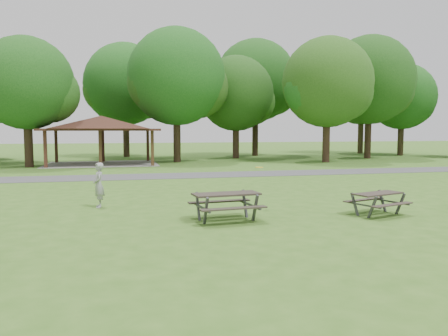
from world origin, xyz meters
TOP-DOWN VIEW (x-y plane):
  - ground at (0.00, 0.00)m, footprint 160.00×160.00m
  - asphalt_path at (0.00, 14.00)m, footprint 120.00×3.20m
  - pavilion at (-4.00, 24.00)m, footprint 8.60×7.01m
  - tree_row_d at (-8.92, 22.53)m, footprint 6.93×6.60m
  - tree_row_e at (2.10, 25.03)m, footprint 8.40×8.00m
  - tree_row_f at (8.09, 28.53)m, footprint 7.35×7.00m
  - tree_row_g at (14.09, 22.03)m, footprint 7.77×7.40m
  - tree_row_h at (20.10, 25.53)m, footprint 8.61×8.20m
  - tree_row_i at (26.08, 29.03)m, footprint 7.14×6.80m
  - tree_deep_b at (-1.90, 33.03)m, footprint 8.40×8.00m
  - tree_deep_c at (11.10, 32.03)m, footprint 8.82×8.40m
  - tree_deep_d at (24.10, 33.53)m, footprint 8.40×8.00m
  - picnic_table_middle at (0.38, 1.13)m, footprint 2.09×1.75m
  - picnic_table_far at (5.22, 0.88)m, footprint 1.98×1.76m
  - frisbee_in_flight at (1.92, 2.75)m, footprint 0.34×0.34m
  - frisbee_thrower at (-3.36, 4.28)m, footprint 0.44×0.61m

SIDE VIEW (x-z plane):
  - ground at x=0.00m, z-range 0.00..0.00m
  - asphalt_path at x=0.00m, z-range 0.00..0.02m
  - picnic_table_far at x=5.22m, z-range 0.17..0.89m
  - picnic_table_middle at x=0.38m, z-range 0.20..1.05m
  - frisbee_thrower at x=-3.36m, z-range 0.00..1.55m
  - frisbee_in_flight at x=1.92m, z-range 1.40..1.42m
  - pavilion at x=-4.00m, z-range 1.18..4.94m
  - tree_row_d at x=-8.92m, z-range 1.13..10.41m
  - tree_row_f at x=8.09m, z-range 1.06..10.62m
  - tree_row_i at x=26.08m, z-range 1.15..10.67m
  - tree_row_g at x=14.09m, z-range 1.20..11.46m
  - tree_row_e at x=2.10m, z-range 1.27..12.29m
  - tree_deep_b at x=-1.90m, z-range 1.32..12.45m
  - tree_row_h at x=20.10m, z-range 1.34..12.71m
  - tree_deep_d at x=24.10m, z-range 1.39..12.66m
  - tree_deep_c at x=11.10m, z-range 1.49..13.39m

